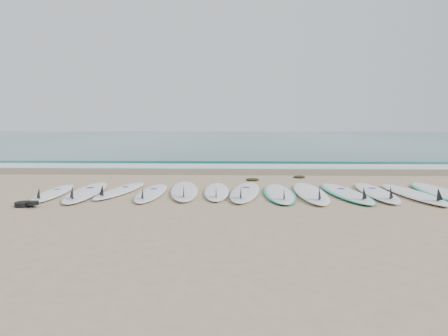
{
  "coord_description": "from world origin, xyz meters",
  "views": [
    {
      "loc": [
        -0.17,
        -8.85,
        1.47
      ],
      "look_at": [
        -0.51,
        1.32,
        0.4
      ],
      "focal_mm": 35.0,
      "sensor_mm": 36.0,
      "label": 1
    }
  ],
  "objects_px": {
    "surfboard_12": "(441,192)",
    "surfboard_0": "(53,193)",
    "leash_coil": "(26,204)",
    "surfboard_6": "(245,191)"
  },
  "relations": [
    {
      "from": "surfboard_12",
      "to": "surfboard_0",
      "type": "bearing_deg",
      "value": -175.11
    },
    {
      "from": "leash_coil",
      "to": "surfboard_12",
      "type": "bearing_deg",
      "value": 10.79
    },
    {
      "from": "surfboard_0",
      "to": "surfboard_6",
      "type": "bearing_deg",
      "value": -1.88
    },
    {
      "from": "surfboard_0",
      "to": "surfboard_12",
      "type": "xyz_separation_m",
      "value": [
        7.85,
        0.29,
        0.0
      ]
    },
    {
      "from": "leash_coil",
      "to": "surfboard_6",
      "type": "bearing_deg",
      "value": 20.56
    },
    {
      "from": "surfboard_6",
      "to": "surfboard_0",
      "type": "bearing_deg",
      "value": -170.9
    },
    {
      "from": "surfboard_6",
      "to": "surfboard_12",
      "type": "xyz_separation_m",
      "value": [
        3.97,
        0.05,
        -0.01
      ]
    },
    {
      "from": "surfboard_0",
      "to": "surfboard_12",
      "type": "height_order",
      "value": "surfboard_12"
    },
    {
      "from": "surfboard_12",
      "to": "leash_coil",
      "type": "height_order",
      "value": "surfboard_12"
    },
    {
      "from": "surfboard_0",
      "to": "surfboard_6",
      "type": "relative_size",
      "value": 0.84
    }
  ]
}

